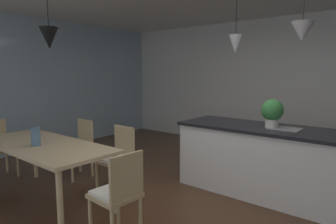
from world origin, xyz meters
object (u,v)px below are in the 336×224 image
object	(u,v)px
vase_on_dining_table	(36,137)
chair_kitchen_end	(118,192)
potted_plant_on_island	(272,112)
dining_table	(43,149)
chair_far_right	(117,157)
kitchen_island	(261,159)
chair_far_left	(78,146)

from	to	relation	value
vase_on_dining_table	chair_kitchen_end	bearing A→B (deg)	4.71
chair_kitchen_end	potted_plant_on_island	world-z (taller)	potted_plant_on_island
dining_table	vase_on_dining_table	distance (m)	0.21
chair_far_right	vase_on_dining_table	bearing A→B (deg)	-113.82
chair_far_right	chair_kitchen_end	bearing A→B (deg)	-40.76
dining_table	kitchen_island	world-z (taller)	kitchen_island
chair_far_right	potted_plant_on_island	distance (m)	2.11
chair_far_left	vase_on_dining_table	size ratio (longest dim) A/B	4.05
chair_far_right	potted_plant_on_island	size ratio (longest dim) A/B	2.40
dining_table	potted_plant_on_island	size ratio (longest dim) A/B	5.53
kitchen_island	potted_plant_on_island	size ratio (longest dim) A/B	5.97
chair_kitchen_end	dining_table	bearing A→B (deg)	179.90
chair_kitchen_end	vase_on_dining_table	size ratio (longest dim) A/B	4.05
chair_kitchen_end	chair_far_left	world-z (taller)	same
chair_far_left	chair_far_right	xyz separation A→B (m)	(0.90, 0.00, 0.00)
chair_far_right	kitchen_island	xyz separation A→B (m)	(1.54, 1.15, -0.01)
chair_kitchen_end	kitchen_island	bearing A→B (deg)	72.35
dining_table	chair_far_left	size ratio (longest dim) A/B	2.30
kitchen_island	potted_plant_on_island	bearing A→B (deg)	-0.00
chair_kitchen_end	chair_far_right	size ratio (longest dim) A/B	1.00
chair_far_right	potted_plant_on_island	xyz separation A→B (m)	(1.65, 1.15, 0.63)
kitchen_island	chair_kitchen_end	bearing A→B (deg)	-107.65
chair_kitchen_end	potted_plant_on_island	bearing A→B (deg)	69.29
chair_far_right	vase_on_dining_table	size ratio (longest dim) A/B	4.05
chair_far_left	dining_table	bearing A→B (deg)	-60.44
kitchen_island	potted_plant_on_island	xyz separation A→B (m)	(0.12, -0.00, 0.64)
chair_kitchen_end	chair_far_right	distance (m)	1.21
chair_kitchen_end	vase_on_dining_table	distance (m)	1.37
kitchen_island	vase_on_dining_table	bearing A→B (deg)	-133.38
chair_kitchen_end	vase_on_dining_table	bearing A→B (deg)	-175.29
chair_far_right	kitchen_island	bearing A→B (deg)	36.70
dining_table	kitchen_island	bearing A→B (deg)	44.24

